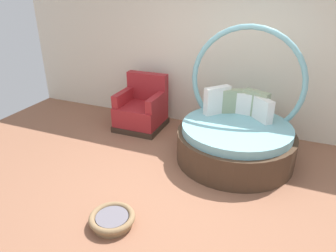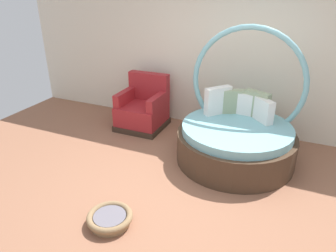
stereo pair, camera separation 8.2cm
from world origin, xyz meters
The scene contains 5 objects.
ground_plane centered at (0.00, 0.00, -0.01)m, with size 8.00×8.00×0.02m, color #936047.
back_wall centered at (0.00, 2.20, 1.35)m, with size 8.00×0.12×2.71m, color silver.
round_daybed centered at (0.47, 1.15, 0.39)m, with size 1.71×1.71×1.91m.
red_armchair centered at (-1.33, 1.60, 0.33)m, with size 0.80×0.80×0.94m.
pet_basket centered at (-0.47, -0.84, 0.07)m, with size 0.51×0.51×0.13m.
Camera 2 is at (1.23, -3.08, 2.47)m, focal length 33.84 mm.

